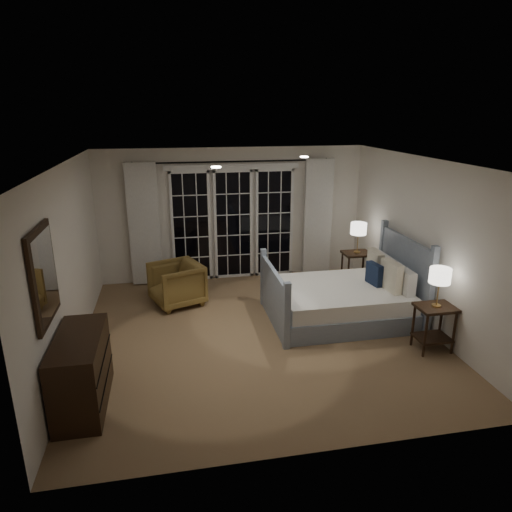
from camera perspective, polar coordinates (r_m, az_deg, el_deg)
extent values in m
plane|color=#8D714C|center=(6.81, 0.29, -9.70)|extent=(5.00, 5.00, 0.00)
plane|color=white|center=(6.08, 0.33, 11.70)|extent=(5.00, 5.00, 0.00)
cube|color=silver|center=(6.36, -22.37, -0.92)|extent=(0.02, 5.00, 2.50)
cube|color=silver|center=(7.23, 20.15, 1.48)|extent=(0.02, 5.00, 2.50)
cube|color=silver|center=(8.72, -2.90, 5.23)|extent=(5.00, 0.02, 2.50)
cube|color=silver|center=(4.09, 7.24, -9.99)|extent=(5.00, 0.02, 2.50)
cube|color=black|center=(8.66, -8.11, 3.63)|extent=(0.66, 0.02, 2.02)
cube|color=black|center=(8.73, -2.85, 3.90)|extent=(0.66, 0.02, 2.02)
cube|color=black|center=(8.88, 2.28, 4.14)|extent=(0.66, 0.02, 2.02)
cube|color=white|center=(8.52, -2.95, 11.08)|extent=(2.50, 0.04, 0.10)
cylinder|color=black|center=(8.46, -2.91, 11.71)|extent=(3.50, 0.03, 0.03)
cube|color=white|center=(8.56, -13.81, 3.80)|extent=(0.55, 0.10, 2.25)
cube|color=white|center=(9.00, 7.71, 4.83)|extent=(0.55, 0.10, 2.25)
cylinder|color=white|center=(6.85, 6.05, 12.22)|extent=(0.12, 0.12, 0.01)
cylinder|color=white|center=(5.59, -5.01, 11.00)|extent=(0.12, 0.12, 0.01)
cube|color=#84919F|center=(7.35, 10.29, -6.59)|extent=(1.99, 1.55, 0.29)
cube|color=silver|center=(7.25, 10.41, -4.67)|extent=(1.93, 1.49, 0.24)
cube|color=#84919F|center=(7.60, 17.93, -2.42)|extent=(0.06, 1.55, 1.26)
cube|color=#84919F|center=(6.94, 2.24, -5.19)|extent=(0.06, 1.55, 0.87)
cube|color=silver|center=(7.22, 17.79, -2.78)|extent=(0.14, 0.60, 0.36)
cube|color=silver|center=(7.75, 15.58, -1.16)|extent=(0.14, 0.60, 0.36)
cube|color=#F2E9C7|center=(7.16, 16.55, -2.43)|extent=(0.16, 0.46, 0.45)
cube|color=#F2E9C7|center=(7.63, 14.66, -1.02)|extent=(0.16, 0.46, 0.45)
cube|color=#131D35|center=(7.36, 14.56, -2.18)|extent=(0.15, 0.35, 0.34)
cube|color=black|center=(6.59, 21.58, -6.01)|extent=(0.50, 0.40, 0.04)
cube|color=black|center=(6.77, 21.14, -9.48)|extent=(0.46, 0.36, 0.03)
cylinder|color=black|center=(6.49, 20.42, -9.33)|extent=(0.04, 0.04, 0.62)
cylinder|color=black|center=(6.71, 23.51, -8.82)|extent=(0.04, 0.04, 0.62)
cylinder|color=black|center=(6.74, 19.04, -8.17)|extent=(0.04, 0.04, 0.62)
cylinder|color=black|center=(6.94, 22.06, -7.72)|extent=(0.04, 0.04, 0.62)
cube|color=black|center=(8.57, 12.49, 0.31)|extent=(0.50, 0.40, 0.04)
cube|color=black|center=(8.71, 12.29, -2.51)|extent=(0.46, 0.36, 0.03)
cylinder|color=black|center=(8.45, 11.45, -2.16)|extent=(0.04, 0.04, 0.62)
cylinder|color=black|center=(8.62, 14.05, -1.96)|extent=(0.04, 0.04, 0.62)
cylinder|color=black|center=(8.73, 10.67, -1.46)|extent=(0.04, 0.04, 0.62)
cylinder|color=black|center=(8.89, 13.20, -1.28)|extent=(0.04, 0.04, 0.62)
cylinder|color=tan|center=(6.58, 21.61, -5.77)|extent=(0.12, 0.12, 0.02)
cylinder|color=tan|center=(6.52, 21.77, -4.42)|extent=(0.02, 0.02, 0.31)
cylinder|color=white|center=(6.43, 22.03, -2.28)|extent=(0.28, 0.28, 0.20)
cylinder|color=tan|center=(8.56, 12.50, 0.51)|extent=(0.12, 0.12, 0.02)
cylinder|color=tan|center=(8.51, 12.58, 1.62)|extent=(0.02, 0.02, 0.33)
cylinder|color=white|center=(8.44, 12.70, 3.37)|extent=(0.29, 0.29, 0.21)
imported|color=brown|center=(7.77, -9.90, -3.47)|extent=(1.02, 1.01, 0.72)
cube|color=black|center=(5.49, -20.98, -13.32)|extent=(0.49, 1.17, 0.83)
cube|color=black|center=(5.52, -18.19, -14.53)|extent=(0.01, 1.16, 0.01)
cube|color=black|center=(5.38, -18.47, -12.05)|extent=(0.01, 1.16, 0.01)
cube|color=black|center=(5.08, -25.04, -2.25)|extent=(0.04, 0.85, 1.00)
cube|color=white|center=(5.07, -24.77, -2.24)|extent=(0.01, 0.73, 0.88)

